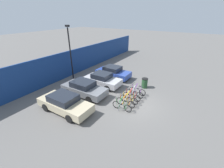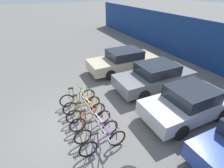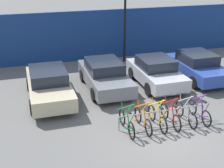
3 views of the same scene
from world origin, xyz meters
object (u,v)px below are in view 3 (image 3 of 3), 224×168
(bicycle_silver, at_px, (186,113))
(car_silver, at_px, (156,72))
(bicycle_purple, at_px, (199,111))
(bicycle_orange, at_px, (143,120))
(car_beige, at_px, (49,84))
(lamp_post, at_px, (125,7))
(bicycle_green, at_px, (127,122))
(car_blue, at_px, (197,66))
(car_grey, at_px, (105,75))
(bike_rack, at_px, (163,112))
(bicycle_yellow, at_px, (157,118))
(bicycle_red, at_px, (170,116))

(bicycle_silver, relative_size, car_silver, 0.44)
(bicycle_purple, bearing_deg, bicycle_orange, 176.52)
(car_beige, relative_size, lamp_post, 0.76)
(bicycle_green, height_order, car_silver, car_silver)
(bicycle_green, height_order, car_beige, car_beige)
(bicycle_orange, relative_size, car_blue, 0.42)
(car_grey, bearing_deg, bicycle_green, -94.48)
(bicycle_green, bearing_deg, bicycle_purple, -2.45)
(bicycle_purple, relative_size, lamp_post, 0.29)
(bike_rack, xyz_separation_m, car_blue, (3.86, 3.95, 0.21))
(bicycle_green, distance_m, car_blue, 6.78)
(bicycle_green, height_order, lamp_post, lamp_post)
(bicycle_orange, xyz_separation_m, bicycle_purple, (2.39, 0.00, 0.00))
(bike_rack, height_order, bicycle_green, bicycle_green)
(bicycle_silver, relative_size, bicycle_purple, 1.00)
(bicycle_silver, height_order, car_grey, car_grey)
(car_beige, bearing_deg, car_grey, 9.02)
(bike_rack, xyz_separation_m, car_silver, (1.40, 3.77, 0.21))
(bicycle_yellow, xyz_separation_m, lamp_post, (1.40, 7.97, 2.97))
(bicycle_orange, height_order, car_silver, car_silver)
(car_silver, distance_m, lamp_post, 4.85)
(lamp_post, bearing_deg, bicycle_green, -108.35)
(bicycle_silver, bearing_deg, bicycle_orange, 178.96)
(car_blue, bearing_deg, bicycle_green, -142.69)
(bicycle_silver, bearing_deg, bicycle_green, 178.96)
(bicycle_yellow, xyz_separation_m, car_silver, (1.68, 3.92, 0.31))
(bike_rack, relative_size, bicycle_orange, 2.10)
(bicycle_red, xyz_separation_m, bicycle_silver, (0.66, 0.00, 0.00))
(bicycle_red, height_order, car_beige, car_beige)
(bike_rack, xyz_separation_m, bicycle_yellow, (-0.28, -0.15, -0.11))
(bicycle_green, bearing_deg, car_blue, 34.86)
(bike_rack, bearing_deg, bicycle_yellow, -152.04)
(bicycle_orange, height_order, bicycle_purple, same)
(bike_rack, bearing_deg, bicycle_silver, -9.05)
(car_grey, bearing_deg, bicycle_red, -70.91)
(bicycle_red, xyz_separation_m, car_beige, (-4.20, 3.78, 0.31))
(bicycle_silver, bearing_deg, car_silver, 82.23)
(car_beige, bearing_deg, bicycle_silver, -37.84)
(car_grey, distance_m, car_silver, 2.60)
(car_beige, bearing_deg, car_silver, 1.50)
(lamp_post, bearing_deg, bicycle_red, -96.12)
(bike_rack, height_order, bicycle_red, bicycle_red)
(bicycle_orange, relative_size, car_beige, 0.38)
(bicycle_green, distance_m, bicycle_orange, 0.65)
(bicycle_orange, height_order, lamp_post, lamp_post)
(bicycle_yellow, relative_size, car_silver, 0.44)
(bike_rack, relative_size, car_grey, 0.82)
(bike_rack, relative_size, bicycle_purple, 2.10)
(bike_rack, height_order, bicycle_orange, bicycle_orange)
(bicycle_red, relative_size, lamp_post, 0.29)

